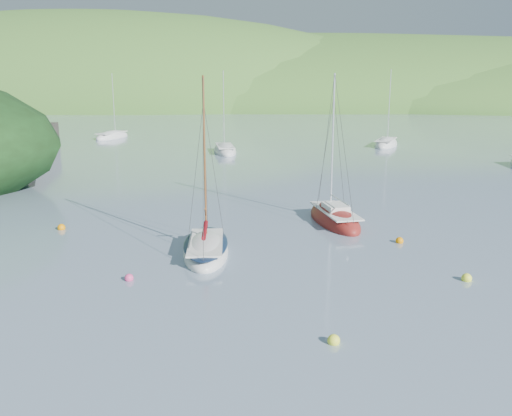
{
  "coord_description": "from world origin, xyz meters",
  "views": [
    {
      "loc": [
        2.19,
        -23.12,
        10.09
      ],
      "look_at": [
        1.02,
        8.0,
        2.6
      ],
      "focal_mm": 40.0,
      "sensor_mm": 36.0,
      "label": 1
    }
  ],
  "objects_px": {
    "distant_sloop_a": "(225,151)",
    "distant_sloop_b": "(386,145)",
    "daysailer_white": "(206,250)",
    "sloop_red": "(335,219)",
    "distant_sloop_c": "(112,137)"
  },
  "relations": [
    {
      "from": "daysailer_white",
      "to": "distant_sloop_b",
      "type": "relative_size",
      "value": 0.94
    },
    {
      "from": "distant_sloop_b",
      "to": "distant_sloop_c",
      "type": "bearing_deg",
      "value": -170.9
    },
    {
      "from": "daysailer_white",
      "to": "distant_sloop_b",
      "type": "xyz_separation_m",
      "value": [
        19.06,
        48.73,
        -0.05
      ]
    },
    {
      "from": "distant_sloop_c",
      "to": "distant_sloop_a",
      "type": "bearing_deg",
      "value": -20.25
    },
    {
      "from": "daysailer_white",
      "to": "sloop_red",
      "type": "bearing_deg",
      "value": 37.17
    },
    {
      "from": "sloop_red",
      "to": "daysailer_white",
      "type": "bearing_deg",
      "value": -152.03
    },
    {
      "from": "daysailer_white",
      "to": "distant_sloop_b",
      "type": "distance_m",
      "value": 52.33
    },
    {
      "from": "sloop_red",
      "to": "distant_sloop_a",
      "type": "distance_m",
      "value": 35.62
    },
    {
      "from": "sloop_red",
      "to": "distant_sloop_a",
      "type": "xyz_separation_m",
      "value": [
        -10.63,
        34.0,
        -0.02
      ]
    },
    {
      "from": "sloop_red",
      "to": "distant_sloop_c",
      "type": "height_order",
      "value": "sloop_red"
    },
    {
      "from": "distant_sloop_a",
      "to": "distant_sloop_b",
      "type": "relative_size",
      "value": 0.98
    },
    {
      "from": "sloop_red",
      "to": "distant_sloop_b",
      "type": "xyz_separation_m",
      "value": [
        11.1,
        41.55,
        -0.02
      ]
    },
    {
      "from": "distant_sloop_b",
      "to": "distant_sloop_c",
      "type": "height_order",
      "value": "distant_sloop_b"
    },
    {
      "from": "sloop_red",
      "to": "distant_sloop_c",
      "type": "xyz_separation_m",
      "value": [
        -29.56,
        49.47,
        -0.03
      ]
    },
    {
      "from": "daysailer_white",
      "to": "sloop_red",
      "type": "distance_m",
      "value": 10.72
    }
  ]
}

